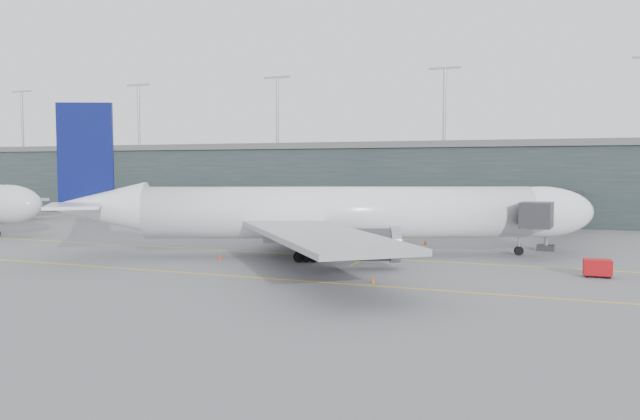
% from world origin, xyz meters
% --- Properties ---
extents(ground, '(320.00, 320.00, 0.00)m').
position_xyz_m(ground, '(0.00, 0.00, 0.00)').
color(ground, slate).
rests_on(ground, ground).
extents(taxiline_a, '(160.00, 0.25, 0.02)m').
position_xyz_m(taxiline_a, '(0.00, -4.00, 0.01)').
color(taxiline_a, gold).
rests_on(taxiline_a, ground).
extents(taxiline_b, '(160.00, 0.25, 0.02)m').
position_xyz_m(taxiline_b, '(0.00, -20.00, 0.01)').
color(taxiline_b, gold).
rests_on(taxiline_b, ground).
extents(taxiline_lead_main, '(0.25, 60.00, 0.02)m').
position_xyz_m(taxiline_lead_main, '(5.00, 20.00, 0.01)').
color(taxiline_lead_main, gold).
rests_on(taxiline_lead_main, ground).
extents(taxiline_lead_adj, '(0.25, 60.00, 0.02)m').
position_xyz_m(taxiline_lead_adj, '(-75.00, 20.00, 0.01)').
color(taxiline_lead_adj, gold).
rests_on(taxiline_lead_adj, ground).
extents(terminal, '(240.00, 36.00, 29.00)m').
position_xyz_m(terminal, '(-0.00, 58.00, 7.62)').
color(terminal, '#1E2A2A').
rests_on(terminal, ground).
extents(main_aircraft, '(60.83, 56.15, 17.81)m').
position_xyz_m(main_aircraft, '(1.08, -3.92, 5.00)').
color(main_aircraft, white).
rests_on(main_aircraft, ground).
extents(jet_bridge, '(8.01, 43.76, 6.66)m').
position_xyz_m(jet_bridge, '(25.08, 24.24, 4.98)').
color(jet_bridge, '#2A2B2F').
rests_on(jet_bridge, ground).
extents(gse_cart, '(2.57, 1.69, 1.71)m').
position_xyz_m(gse_cart, '(29.09, -8.33, 0.95)').
color(gse_cart, '#A10B0F').
rests_on(gse_cart, ground).
extents(uld_a, '(2.28, 1.83, 2.06)m').
position_xyz_m(uld_a, '(-5.46, 11.00, 1.08)').
color(uld_a, '#39393F').
rests_on(uld_a, ground).
extents(uld_b, '(2.46, 2.05, 2.08)m').
position_xyz_m(uld_b, '(-1.32, 12.63, 1.09)').
color(uld_b, '#39393F').
rests_on(uld_b, ground).
extents(uld_c, '(2.33, 1.91, 2.05)m').
position_xyz_m(uld_c, '(-0.63, 10.82, 1.08)').
color(uld_c, '#39393F').
rests_on(uld_c, ground).
extents(cone_wing_stbd, '(0.40, 0.40, 0.63)m').
position_xyz_m(cone_wing_stbd, '(9.90, -18.76, 0.31)').
color(cone_wing_stbd, '#CF5D0B').
rests_on(cone_wing_stbd, ground).
extents(cone_wing_port, '(0.42, 0.42, 0.67)m').
position_xyz_m(cone_wing_port, '(8.90, 10.61, 0.34)').
color(cone_wing_port, '#EC400D').
rests_on(cone_wing_port, ground).
extents(cone_tail, '(0.43, 0.43, 0.69)m').
position_xyz_m(cone_tail, '(-9.89, -11.66, 0.34)').
color(cone_tail, '#CE3F0B').
rests_on(cone_tail, ground).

